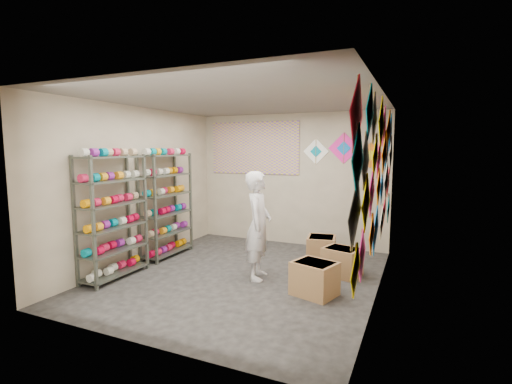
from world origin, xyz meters
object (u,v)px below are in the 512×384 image
at_px(shelf_rack_front, 113,217).
at_px(shelf_rack_back, 166,205).
at_px(shopkeeper, 258,225).
at_px(carton_c, 321,249).
at_px(carton_b, 342,262).
at_px(carton_a, 315,279).

bearing_deg(shelf_rack_front, shelf_rack_back, 90.00).
bearing_deg(shopkeeper, carton_c, -41.98).
relative_size(shelf_rack_front, carton_b, 3.55).
relative_size(shelf_rack_back, carton_c, 3.65).
relative_size(shelf_rack_front, carton_a, 3.45).
bearing_deg(shopkeeper, shelf_rack_back, 66.28).
distance_m(shelf_rack_front, carton_b, 3.61).
xyz_separation_m(shelf_rack_front, carton_b, (3.19, 1.52, -0.73)).
bearing_deg(carton_b, carton_c, 146.00).
relative_size(carton_a, carton_b, 1.03).
bearing_deg(shopkeeper, carton_b, -73.21).
xyz_separation_m(shelf_rack_back, shopkeeper, (2.04, -0.42, -0.13)).
relative_size(shelf_rack_front, carton_c, 3.65).
relative_size(shopkeeper, carton_b, 3.08).
xyz_separation_m(carton_a, carton_c, (-0.28, 1.50, -0.00)).
bearing_deg(carton_b, shelf_rack_front, -138.73).
distance_m(shopkeeper, carton_b, 1.45).
relative_size(carton_b, carton_c, 1.03).
bearing_deg(carton_b, shopkeeper, -135.26).
bearing_deg(carton_c, shopkeeper, -129.61).
bearing_deg(carton_c, carton_a, -89.06).
distance_m(shopkeeper, carton_a, 1.18).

